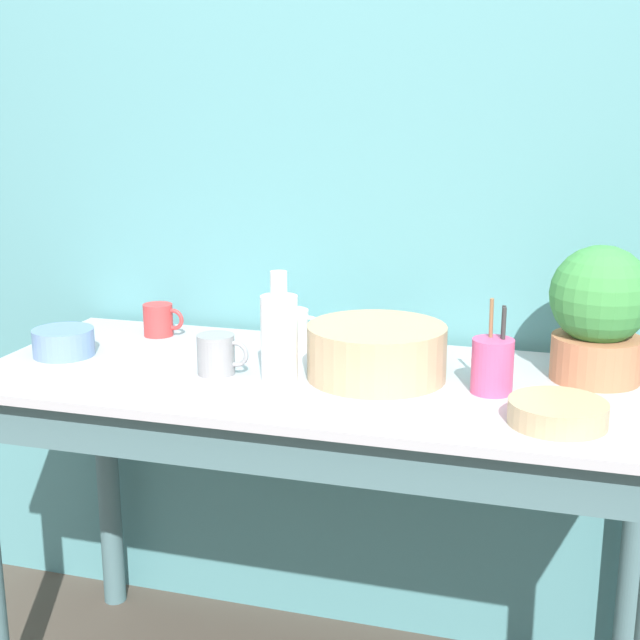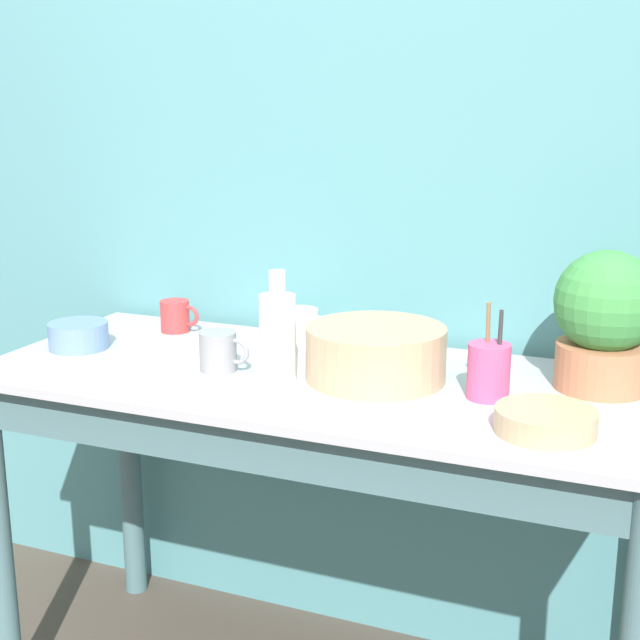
# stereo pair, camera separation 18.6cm
# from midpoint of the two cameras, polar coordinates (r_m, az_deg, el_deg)

# --- Properties ---
(wall_back) EXTENTS (6.00, 0.05, 2.40)m
(wall_back) POSITION_cam_midpoint_polar(r_m,az_deg,el_deg) (2.15, 0.27, 9.37)
(wall_back) COLOR teal
(wall_back) RESTS_ON ground_plane
(counter_table) EXTENTS (1.46, 0.62, 0.80)m
(counter_table) POSITION_cam_midpoint_polar(r_m,az_deg,el_deg) (1.92, -3.02, -8.23)
(counter_table) COLOR slate
(counter_table) RESTS_ON ground_plane
(potted_plant) EXTENTS (0.21, 0.21, 0.28)m
(potted_plant) POSITION_cam_midpoint_polar(r_m,az_deg,el_deg) (1.88, 14.78, 0.45)
(potted_plant) COLOR #B7704C
(potted_plant) RESTS_ON counter_table
(bowl_wash_large) EXTENTS (0.29, 0.29, 0.11)m
(bowl_wash_large) POSITION_cam_midpoint_polar(r_m,az_deg,el_deg) (1.85, 0.79, -2.08)
(bowl_wash_large) COLOR tan
(bowl_wash_large) RESTS_ON counter_table
(bottle_tall) EXTENTS (0.08, 0.08, 0.23)m
(bottle_tall) POSITION_cam_midpoint_polar(r_m,az_deg,el_deg) (1.83, -5.53, -1.05)
(bottle_tall) COLOR white
(bottle_tall) RESTS_ON counter_table
(mug_white) EXTENTS (0.13, 0.09, 0.09)m
(mug_white) POSITION_cam_midpoint_polar(r_m,az_deg,el_deg) (2.09, -4.51, -0.58)
(mug_white) COLOR white
(mug_white) RESTS_ON counter_table
(mug_grey) EXTENTS (0.11, 0.08, 0.09)m
(mug_grey) POSITION_cam_midpoint_polar(r_m,az_deg,el_deg) (1.91, -9.39, -2.22)
(mug_grey) COLOR gray
(mug_grey) RESTS_ON counter_table
(mug_red) EXTENTS (0.10, 0.07, 0.08)m
(mug_red) POSITION_cam_midpoint_polar(r_m,az_deg,el_deg) (2.24, -12.61, -0.02)
(mug_red) COLOR #C63838
(mug_red) RESTS_ON counter_table
(bowl_small_blue) EXTENTS (0.14, 0.14, 0.06)m
(bowl_small_blue) POSITION_cam_midpoint_polar(r_m,az_deg,el_deg) (2.13, -18.52, -1.39)
(bowl_small_blue) COLOR #6684B2
(bowl_small_blue) RESTS_ON counter_table
(bowl_small_tan) EXTENTS (0.18, 0.18, 0.04)m
(bowl_small_tan) POSITION_cam_midpoint_polar(r_m,az_deg,el_deg) (1.64, 11.86, -5.88)
(bowl_small_tan) COLOR tan
(bowl_small_tan) RESTS_ON counter_table
(utensil_cup) EXTENTS (0.08, 0.08, 0.19)m
(utensil_cup) POSITION_cam_midpoint_polar(r_m,az_deg,el_deg) (1.78, 8.07, -2.93)
(utensil_cup) COLOR #CC4C7F
(utensil_cup) RESTS_ON counter_table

